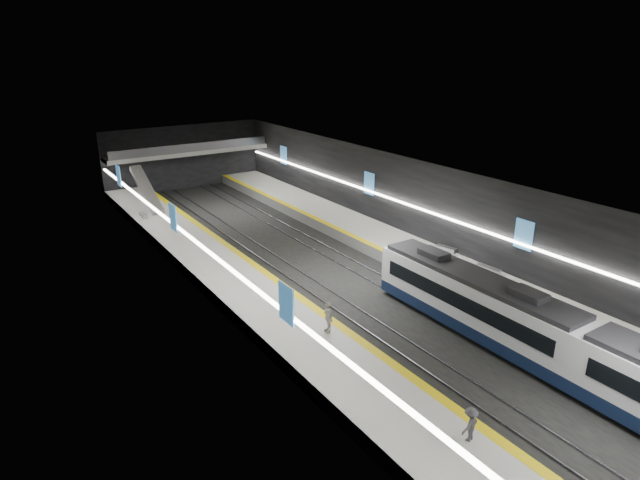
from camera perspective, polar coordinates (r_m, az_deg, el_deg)
ground at (r=41.54m, az=2.88°, el=-4.72°), size 70.00×70.00×0.00m
ceiling at (r=38.85m, az=3.09°, el=6.04°), size 20.00×70.00×0.04m
wall_left at (r=35.39m, az=-10.21°, el=-2.54°), size 0.04×70.00×8.00m
wall_right at (r=46.37m, az=13.01°, el=2.78°), size 0.04×70.00×8.00m
wall_back at (r=70.31m, az=-14.32°, el=8.55°), size 20.00×0.04×8.00m
platform_left at (r=37.79m, az=-6.39°, el=-6.65°), size 5.00×70.00×1.00m
tile_surface_left at (r=37.56m, az=-6.42°, el=-5.96°), size 5.00×70.00×0.02m
tactile_strip_left at (r=38.48m, az=-3.50°, el=-5.17°), size 0.60×70.00×0.02m
platform_right at (r=45.84m, az=10.49°, el=-1.89°), size 5.00×70.00×1.00m
tile_surface_right at (r=45.65m, az=10.53°, el=-1.30°), size 5.00×70.00×0.02m
tactile_strip_right at (r=44.24m, az=8.46°, el=-1.87°), size 0.60×70.00×0.02m
rails at (r=41.51m, az=2.88°, el=-4.64°), size 6.52×70.00×0.12m
train at (r=31.86m, az=26.41°, el=-10.84°), size 2.69×30.05×3.60m
ad_posters at (r=40.62m, az=2.16°, el=1.55°), size 19.94×53.50×2.20m
cove_light_left at (r=35.54m, az=-9.89°, el=-2.77°), size 0.25×68.60×0.12m
cove_light_right at (r=46.29m, az=12.82°, el=2.50°), size 0.25×68.60×0.12m
mezzanine_bridge at (r=68.19m, az=-13.80°, el=9.14°), size 20.00×3.00×1.50m
escalator at (r=60.00m, az=-18.04°, el=5.15°), size 1.20×7.50×3.92m
bench_left_far at (r=56.85m, az=-18.31°, el=2.52°), size 0.51×1.63×0.40m
bench_right_near at (r=42.85m, az=17.51°, el=-3.06°), size 0.71×2.01×0.48m
bench_right_far at (r=46.21m, az=13.28°, el=-0.96°), size 0.92×1.88×0.44m
passenger_left_a at (r=32.58m, az=0.88°, el=-8.25°), size 0.70×1.21×1.95m
passenger_left_b at (r=25.61m, az=15.73°, el=-18.43°), size 1.16×0.79×1.66m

